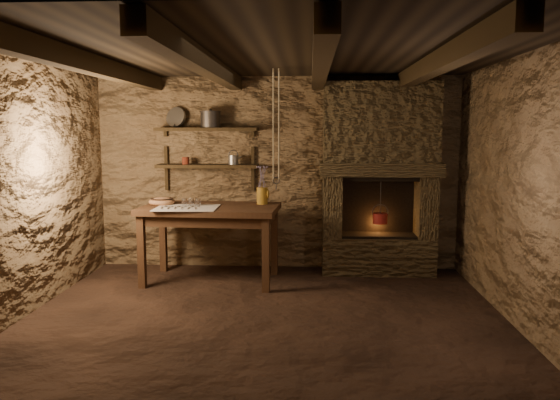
# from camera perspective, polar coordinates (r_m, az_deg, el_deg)

# --- Properties ---
(floor) EXTENTS (4.50, 4.50, 0.00)m
(floor) POSITION_cam_1_polar(r_m,az_deg,el_deg) (5.16, -1.70, -12.45)
(floor) COLOR black
(floor) RESTS_ON ground
(back_wall) EXTENTS (4.50, 0.04, 2.40)m
(back_wall) POSITION_cam_1_polar(r_m,az_deg,el_deg) (6.87, -0.32, 2.81)
(back_wall) COLOR brown
(back_wall) RESTS_ON floor
(front_wall) EXTENTS (4.50, 0.04, 2.40)m
(front_wall) POSITION_cam_1_polar(r_m,az_deg,el_deg) (2.92, -5.13, -3.53)
(front_wall) COLOR brown
(front_wall) RESTS_ON floor
(left_wall) EXTENTS (0.04, 4.00, 2.40)m
(left_wall) POSITION_cam_1_polar(r_m,az_deg,el_deg) (5.55, -25.59, 0.98)
(left_wall) COLOR brown
(left_wall) RESTS_ON floor
(right_wall) EXTENTS (0.04, 4.00, 2.40)m
(right_wall) POSITION_cam_1_polar(r_m,az_deg,el_deg) (5.20, 23.80, 0.69)
(right_wall) COLOR brown
(right_wall) RESTS_ON floor
(ceiling) EXTENTS (4.50, 4.00, 0.04)m
(ceiling) POSITION_cam_1_polar(r_m,az_deg,el_deg) (4.89, -1.81, 15.02)
(ceiling) COLOR black
(ceiling) RESTS_ON back_wall
(beam_far_left) EXTENTS (0.14, 3.95, 0.16)m
(beam_far_left) POSITION_cam_1_polar(r_m,az_deg,el_deg) (5.23, -18.87, 13.15)
(beam_far_left) COLOR black
(beam_far_left) RESTS_ON ceiling
(beam_mid_left) EXTENTS (0.14, 3.95, 0.16)m
(beam_mid_left) POSITION_cam_1_polar(r_m,az_deg,el_deg) (4.95, -7.76, 13.82)
(beam_mid_left) COLOR black
(beam_mid_left) RESTS_ON ceiling
(beam_mid_right) EXTENTS (0.14, 3.95, 0.16)m
(beam_mid_right) POSITION_cam_1_polar(r_m,az_deg,el_deg) (4.87, 4.25, 13.98)
(beam_mid_right) COLOR black
(beam_mid_right) RESTS_ON ceiling
(beam_far_right) EXTENTS (0.14, 3.95, 0.16)m
(beam_far_right) POSITION_cam_1_polar(r_m,az_deg,el_deg) (4.98, 16.16, 13.56)
(beam_far_right) COLOR black
(beam_far_right) RESTS_ON ceiling
(shelf_lower) EXTENTS (1.25, 0.30, 0.04)m
(shelf_lower) POSITION_cam_1_polar(r_m,az_deg,el_deg) (6.81, -7.58, 3.55)
(shelf_lower) COLOR black
(shelf_lower) RESTS_ON back_wall
(shelf_upper) EXTENTS (1.25, 0.30, 0.04)m
(shelf_upper) POSITION_cam_1_polar(r_m,az_deg,el_deg) (6.79, -7.65, 7.34)
(shelf_upper) COLOR black
(shelf_upper) RESTS_ON back_wall
(hearth) EXTENTS (1.43, 0.51, 2.30)m
(hearth) POSITION_cam_1_polar(r_m,az_deg,el_deg) (6.67, 10.34, 2.78)
(hearth) COLOR #362B1B
(hearth) RESTS_ON floor
(work_table) EXTENTS (1.59, 0.97, 0.88)m
(work_table) POSITION_cam_1_polar(r_m,az_deg,el_deg) (6.35, -7.24, -4.25)
(work_table) COLOR #321E11
(work_table) RESTS_ON floor
(linen_cloth) EXTENTS (0.69, 0.56, 0.01)m
(linen_cloth) POSITION_cam_1_polar(r_m,az_deg,el_deg) (6.15, -9.71, -0.80)
(linen_cloth) COLOR beige
(linen_cloth) RESTS_ON work_table
(pewter_cutlery_row) EXTENTS (0.58, 0.23, 0.01)m
(pewter_cutlery_row) POSITION_cam_1_polar(r_m,az_deg,el_deg) (6.13, -9.76, -0.74)
(pewter_cutlery_row) COLOR gray
(pewter_cutlery_row) RESTS_ON linen_cloth
(drinking_glasses) EXTENTS (0.22, 0.07, 0.09)m
(drinking_glasses) POSITION_cam_1_polar(r_m,az_deg,el_deg) (6.27, -9.26, -0.20)
(drinking_glasses) COLOR white
(drinking_glasses) RESTS_ON linen_cloth
(stoneware_jug) EXTENTS (0.17, 0.17, 0.45)m
(stoneware_jug) POSITION_cam_1_polar(r_m,az_deg,el_deg) (6.38, -1.85, 1.31)
(stoneware_jug) COLOR olive
(stoneware_jug) RESTS_ON work_table
(wooden_bowl) EXTENTS (0.39, 0.39, 0.11)m
(wooden_bowl) POSITION_cam_1_polar(r_m,az_deg,el_deg) (6.48, -12.24, -0.17)
(wooden_bowl) COLOR #8E5F3D
(wooden_bowl) RESTS_ON work_table
(iron_stockpot) EXTENTS (0.25, 0.25, 0.18)m
(iron_stockpot) POSITION_cam_1_polar(r_m,az_deg,el_deg) (6.78, -7.27, 8.28)
(iron_stockpot) COLOR #292624
(iron_stockpot) RESTS_ON shelf_upper
(tin_pan) EXTENTS (0.28, 0.19, 0.26)m
(tin_pan) POSITION_cam_1_polar(r_m,az_deg,el_deg) (6.98, -10.83, 8.49)
(tin_pan) COLOR gray
(tin_pan) RESTS_ON shelf_upper
(small_kettle) EXTENTS (0.20, 0.17, 0.18)m
(small_kettle) POSITION_cam_1_polar(r_m,az_deg,el_deg) (6.75, -4.90, 4.20)
(small_kettle) COLOR gray
(small_kettle) RESTS_ON shelf_lower
(rusty_tin) EXTENTS (0.11, 0.11, 0.09)m
(rusty_tin) POSITION_cam_1_polar(r_m,az_deg,el_deg) (6.86, -9.83, 4.07)
(rusty_tin) COLOR maroon
(rusty_tin) RESTS_ON shelf_lower
(red_pot) EXTENTS (0.20, 0.20, 0.54)m
(red_pot) POSITION_cam_1_polar(r_m,az_deg,el_deg) (6.69, 10.42, -1.81)
(red_pot) COLOR maroon
(red_pot) RESTS_ON hearth
(hanging_ropes) EXTENTS (0.08, 0.08, 1.20)m
(hanging_ropes) POSITION_cam_1_polar(r_m,az_deg,el_deg) (5.89, -0.41, 7.88)
(hanging_ropes) COLOR tan
(hanging_ropes) RESTS_ON ceiling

